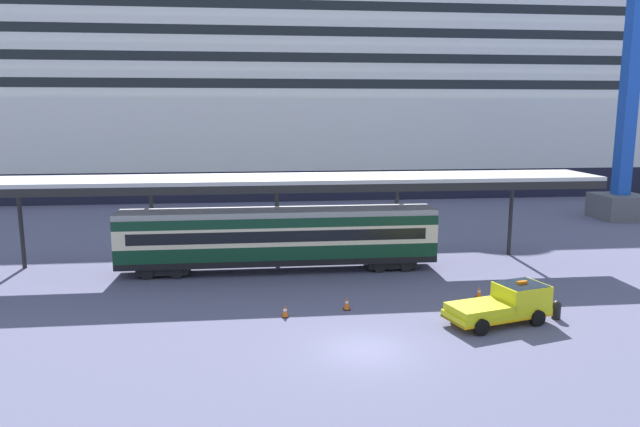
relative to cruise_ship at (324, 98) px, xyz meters
name	(u,v)px	position (x,y,z in m)	size (l,w,h in m)	color
ground_plane	(365,350)	(-4.99, -58.19, -12.18)	(400.00, 400.00, 0.00)	#565675
cruise_ship	(324,98)	(0.00, 0.00, 0.00)	(165.64, 29.80, 34.82)	black
platform_canopy	(278,181)	(-8.23, -44.41, -6.27)	(42.45, 5.06, 6.18)	#B8B8B8
train_carriage	(279,237)	(-8.23, -44.83, -9.88)	(20.52, 2.81, 4.11)	black
service_truck	(506,303)	(2.57, -55.59, -11.19)	(5.55, 3.33, 2.02)	yellow
traffic_cone_near	(479,292)	(2.72, -51.80, -11.84)	(0.36, 0.36, 0.71)	black
traffic_cone_mid	(285,311)	(-8.30, -53.66, -11.87)	(0.36, 0.36, 0.64)	black
traffic_cone_far	(347,303)	(-4.99, -52.90, -11.82)	(0.36, 0.36, 0.73)	black
dockside_crane	(639,16)	(25.87, -29.49, 6.91)	(10.40, 4.40, 59.45)	#595960
quay_bollard	(556,309)	(5.35, -55.43, -11.67)	(0.48, 0.48, 0.96)	black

